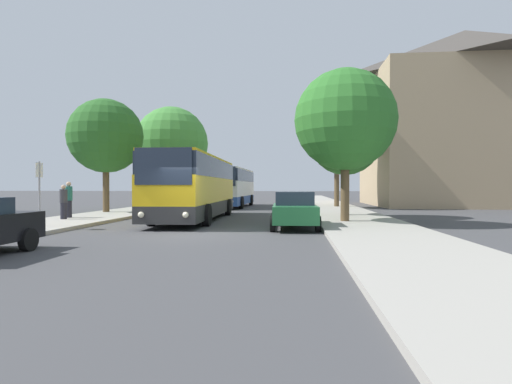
{
  "coord_description": "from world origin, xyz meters",
  "views": [
    {
      "loc": [
        3.88,
        -14.34,
        1.74
      ],
      "look_at": [
        1.41,
        11.73,
        1.41
      ],
      "focal_mm": 28.0,
      "sensor_mm": 36.0,
      "label": 1
    }
  ],
  "objects_px": {
    "parked_car_right_near": "(294,210)",
    "pedestrian_waiting_far": "(64,202)",
    "tree_left_near": "(106,136)",
    "tree_right_near": "(345,120)",
    "bus_stop_sign": "(39,186)",
    "pedestrian_walking_back": "(69,199)",
    "bus_middle": "(232,187)",
    "tree_right_far": "(337,126)",
    "tree_left_far": "(172,143)",
    "tree_right_mid": "(345,139)",
    "bus_front": "(196,187)"
  },
  "relations": [
    {
      "from": "pedestrian_waiting_far",
      "to": "pedestrian_walking_back",
      "type": "height_order",
      "value": "pedestrian_walking_back"
    },
    {
      "from": "bus_front",
      "to": "tree_right_mid",
      "type": "distance_m",
      "value": 8.87
    },
    {
      "from": "parked_car_right_near",
      "to": "tree_right_mid",
      "type": "distance_m",
      "value": 7.94
    },
    {
      "from": "tree_left_far",
      "to": "pedestrian_walking_back",
      "type": "bearing_deg",
      "value": -99.15
    },
    {
      "from": "bus_middle",
      "to": "parked_car_right_near",
      "type": "relative_size",
      "value": 2.55
    },
    {
      "from": "parked_car_right_near",
      "to": "pedestrian_waiting_far",
      "type": "relative_size",
      "value": 2.36
    },
    {
      "from": "bus_middle",
      "to": "tree_left_near",
      "type": "height_order",
      "value": "tree_left_near"
    },
    {
      "from": "pedestrian_waiting_far",
      "to": "tree_right_near",
      "type": "xyz_separation_m",
      "value": [
        13.73,
        0.21,
        3.85
      ]
    },
    {
      "from": "bus_middle",
      "to": "pedestrian_waiting_far",
      "type": "bearing_deg",
      "value": -109.92
    },
    {
      "from": "bus_front",
      "to": "tree_left_far",
      "type": "distance_m",
      "value": 12.05
    },
    {
      "from": "pedestrian_waiting_far",
      "to": "tree_right_mid",
      "type": "bearing_deg",
      "value": -37.28
    },
    {
      "from": "parked_car_right_near",
      "to": "tree_right_far",
      "type": "distance_m",
      "value": 17.76
    },
    {
      "from": "bus_middle",
      "to": "bus_stop_sign",
      "type": "xyz_separation_m",
      "value": [
        -5.0,
        -18.93,
        0.03
      ]
    },
    {
      "from": "tree_right_near",
      "to": "parked_car_right_near",
      "type": "bearing_deg",
      "value": -136.62
    },
    {
      "from": "tree_right_far",
      "to": "tree_right_near",
      "type": "bearing_deg",
      "value": -94.52
    },
    {
      "from": "bus_stop_sign",
      "to": "tree_left_far",
      "type": "height_order",
      "value": "tree_left_far"
    },
    {
      "from": "pedestrian_walking_back",
      "to": "tree_left_near",
      "type": "distance_m",
      "value": 6.11
    },
    {
      "from": "pedestrian_waiting_far",
      "to": "tree_left_near",
      "type": "relative_size",
      "value": 0.24
    },
    {
      "from": "tree_right_near",
      "to": "tree_right_far",
      "type": "xyz_separation_m",
      "value": [
        1.12,
        14.17,
        1.83
      ]
    },
    {
      "from": "pedestrian_waiting_far",
      "to": "tree_right_mid",
      "type": "relative_size",
      "value": 0.27
    },
    {
      "from": "tree_right_mid",
      "to": "tree_left_near",
      "type": "bearing_deg",
      "value": 175.1
    },
    {
      "from": "pedestrian_waiting_far",
      "to": "tree_right_near",
      "type": "height_order",
      "value": "tree_right_near"
    },
    {
      "from": "tree_right_far",
      "to": "tree_left_near",
      "type": "bearing_deg",
      "value": -150.57
    },
    {
      "from": "tree_right_mid",
      "to": "pedestrian_waiting_far",
      "type": "bearing_deg",
      "value": -162.86
    },
    {
      "from": "tree_left_far",
      "to": "tree_right_near",
      "type": "bearing_deg",
      "value": -45.42
    },
    {
      "from": "bus_stop_sign",
      "to": "pedestrian_walking_back",
      "type": "distance_m",
      "value": 4.58
    },
    {
      "from": "bus_stop_sign",
      "to": "tree_right_far",
      "type": "bearing_deg",
      "value": 52.08
    },
    {
      "from": "tree_left_far",
      "to": "tree_left_near",
      "type": "bearing_deg",
      "value": -107.44
    },
    {
      "from": "bus_stop_sign",
      "to": "tree_left_far",
      "type": "xyz_separation_m",
      "value": [
        0.57,
        15.93,
        3.46
      ]
    },
    {
      "from": "tree_left_far",
      "to": "parked_car_right_near",
      "type": "bearing_deg",
      "value": -56.07
    },
    {
      "from": "pedestrian_walking_back",
      "to": "bus_stop_sign",
      "type": "bearing_deg",
      "value": -113.02
    },
    {
      "from": "bus_middle",
      "to": "tree_right_far",
      "type": "xyz_separation_m",
      "value": [
        8.84,
        -1.17,
        4.93
      ]
    },
    {
      "from": "tree_left_far",
      "to": "tree_right_mid",
      "type": "relative_size",
      "value": 1.25
    },
    {
      "from": "pedestrian_waiting_far",
      "to": "tree_right_far",
      "type": "xyz_separation_m",
      "value": [
        14.85,
        14.38,
        5.68
      ]
    },
    {
      "from": "tree_left_near",
      "to": "tree_right_near",
      "type": "bearing_deg",
      "value": -20.9
    },
    {
      "from": "tree_right_mid",
      "to": "pedestrian_walking_back",
      "type": "bearing_deg",
      "value": -166.66
    },
    {
      "from": "pedestrian_walking_back",
      "to": "tree_right_mid",
      "type": "distance_m",
      "value": 15.33
    },
    {
      "from": "bus_front",
      "to": "bus_stop_sign",
      "type": "xyz_separation_m",
      "value": [
        -5.16,
        -5.34,
        0.02
      ]
    },
    {
      "from": "bus_front",
      "to": "tree_right_far",
      "type": "relative_size",
      "value": 1.19
    },
    {
      "from": "bus_middle",
      "to": "parked_car_right_near",
      "type": "xyz_separation_m",
      "value": [
        5.36,
        -17.57,
        -0.96
      ]
    },
    {
      "from": "pedestrian_waiting_far",
      "to": "bus_front",
      "type": "bearing_deg",
      "value": -36.85
    },
    {
      "from": "bus_middle",
      "to": "pedestrian_waiting_far",
      "type": "height_order",
      "value": "bus_middle"
    },
    {
      "from": "bus_middle",
      "to": "tree_right_far",
      "type": "height_order",
      "value": "tree_right_far"
    },
    {
      "from": "bus_stop_sign",
      "to": "tree_left_near",
      "type": "distance_m",
      "value": 9.73
    },
    {
      "from": "pedestrian_walking_back",
      "to": "tree_right_mid",
      "type": "height_order",
      "value": "tree_right_mid"
    },
    {
      "from": "bus_stop_sign",
      "to": "tree_right_mid",
      "type": "xyz_separation_m",
      "value": [
        13.26,
        7.78,
        2.68
      ]
    },
    {
      "from": "bus_front",
      "to": "tree_right_near",
      "type": "relative_size",
      "value": 1.63
    },
    {
      "from": "tree_left_near",
      "to": "tree_left_far",
      "type": "height_order",
      "value": "tree_left_far"
    },
    {
      "from": "bus_stop_sign",
      "to": "tree_left_near",
      "type": "bearing_deg",
      "value": 99.95
    },
    {
      "from": "tree_right_near",
      "to": "bus_front",
      "type": "bearing_deg",
      "value": 167.0
    }
  ]
}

